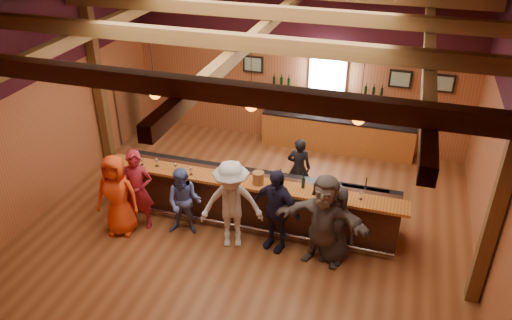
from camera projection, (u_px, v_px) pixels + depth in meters
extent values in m
plane|color=brown|center=(252.00, 221.00, 10.70)|extent=(9.00, 9.00, 0.00)
cube|color=brown|center=(298.00, 62.00, 12.91)|extent=(9.00, 0.04, 4.50)
cube|color=brown|center=(156.00, 260.00, 6.26)|extent=(9.00, 0.04, 4.50)
cube|color=brown|center=(52.00, 100.00, 10.73)|extent=(0.04, 8.00, 4.50)
cube|color=brown|center=(505.00, 161.00, 8.43)|extent=(0.04, 8.00, 4.50)
cube|color=brown|center=(251.00, 8.00, 8.47)|extent=(9.00, 8.00, 0.04)
cube|color=#350E15|center=(300.00, 7.00, 12.20)|extent=(9.00, 0.01, 1.70)
cube|color=#350E15|center=(39.00, 36.00, 10.04)|extent=(0.01, 8.00, 1.70)
cube|color=#543518|center=(97.00, 77.00, 11.94)|extent=(0.22, 0.22, 4.50)
cube|color=#543518|center=(502.00, 190.00, 7.64)|extent=(0.22, 0.22, 4.50)
cube|color=#543518|center=(177.00, 86.00, 6.13)|extent=(8.80, 0.20, 0.25)
cube|color=#543518|center=(232.00, 41.00, 7.79)|extent=(8.80, 0.20, 0.25)
cube|color=#543518|center=(267.00, 12.00, 9.45)|extent=(8.80, 0.20, 0.25)
cube|color=#543518|center=(101.00, 26.00, 9.51)|extent=(0.18, 7.80, 0.22)
cube|color=#543518|center=(251.00, 39.00, 8.74)|extent=(0.18, 7.80, 0.22)
cube|color=#543518|center=(429.00, 55.00, 7.98)|extent=(0.18, 7.80, 0.22)
cube|color=black|center=(252.00, 201.00, 10.44)|extent=(6.00, 0.60, 1.05)
cube|color=#964C1B|center=(249.00, 183.00, 10.01)|extent=(6.30, 0.50, 0.06)
cube|color=black|center=(257.00, 176.00, 10.56)|extent=(6.00, 0.48, 0.05)
cube|color=black|center=(257.00, 194.00, 10.79)|extent=(6.00, 0.48, 0.90)
cube|color=silver|center=(352.00, 193.00, 10.07)|extent=(0.45, 0.40, 0.14)
cube|color=silver|center=(377.00, 197.00, 9.94)|extent=(0.45, 0.40, 0.14)
cylinder|color=silver|center=(246.00, 227.00, 10.28)|extent=(6.00, 0.06, 0.06)
cube|color=#964C1B|center=(337.00, 135.00, 13.26)|extent=(4.00, 0.50, 0.90)
cube|color=black|center=(338.00, 119.00, 13.02)|extent=(4.00, 0.52, 0.05)
cube|color=silver|center=(328.00, 73.00, 12.76)|extent=(0.95, 0.08, 0.95)
cube|color=white|center=(327.00, 74.00, 12.72)|extent=(0.78, 0.01, 0.78)
cube|color=black|center=(253.00, 64.00, 13.24)|extent=(0.55, 0.04, 0.45)
cube|color=silver|center=(253.00, 64.00, 13.22)|extent=(0.45, 0.01, 0.35)
cube|color=black|center=(400.00, 79.00, 12.27)|extent=(0.55, 0.04, 0.45)
cube|color=silver|center=(400.00, 79.00, 12.25)|extent=(0.45, 0.01, 0.35)
cube|color=black|center=(443.00, 83.00, 12.01)|extent=(0.55, 0.04, 0.45)
cube|color=silver|center=(443.00, 84.00, 11.99)|extent=(0.45, 0.01, 0.35)
cube|color=#964C1B|center=(281.00, 88.00, 13.25)|extent=(0.60, 0.18, 0.04)
cylinder|color=black|center=(274.00, 82.00, 13.23)|extent=(0.07, 0.07, 0.26)
cylinder|color=black|center=(281.00, 82.00, 13.18)|extent=(0.07, 0.07, 0.26)
cylinder|color=black|center=(289.00, 83.00, 13.13)|extent=(0.07, 0.07, 0.26)
cube|color=#964C1B|center=(373.00, 98.00, 12.64)|extent=(0.60, 0.18, 0.04)
cylinder|color=black|center=(365.00, 91.00, 12.62)|extent=(0.07, 0.07, 0.26)
cylinder|color=black|center=(373.00, 92.00, 12.57)|extent=(0.07, 0.07, 0.26)
cylinder|color=black|center=(381.00, 93.00, 12.52)|extent=(0.07, 0.07, 0.26)
cylinder|color=black|center=(152.00, 63.00, 9.56)|extent=(0.01, 0.01, 1.25)
sphere|color=orange|center=(155.00, 93.00, 9.87)|extent=(0.24, 0.24, 0.24)
cylinder|color=black|center=(251.00, 73.00, 9.05)|extent=(0.01, 0.01, 1.25)
sphere|color=orange|center=(251.00, 105.00, 9.36)|extent=(0.24, 0.24, 0.24)
cylinder|color=black|center=(362.00, 85.00, 8.54)|extent=(0.01, 0.01, 1.25)
sphere|color=orange|center=(359.00, 118.00, 8.85)|extent=(0.24, 0.24, 0.24)
cube|color=silver|center=(136.00, 112.00, 13.46)|extent=(0.70, 0.70, 1.80)
imported|color=#E64215|center=(117.00, 195.00, 9.98)|extent=(0.95, 0.71, 1.76)
imported|color=maroon|center=(138.00, 190.00, 10.13)|extent=(0.72, 0.55, 1.77)
imported|color=#505EA1|center=(184.00, 202.00, 10.01)|extent=(0.81, 0.68, 1.50)
imported|color=beige|center=(232.00, 205.00, 9.58)|extent=(1.38, 1.05, 1.88)
imported|color=#1C1A34|center=(276.00, 210.00, 9.54)|extent=(1.12, 0.74, 1.77)
imported|color=#5E514B|center=(324.00, 220.00, 9.15)|extent=(1.80, 0.74, 1.89)
imported|color=#262629|center=(335.00, 224.00, 9.27)|extent=(0.86, 0.62, 1.62)
imported|color=black|center=(299.00, 168.00, 11.21)|extent=(0.57, 0.40, 1.47)
cylinder|color=brown|center=(258.00, 178.00, 9.88)|extent=(0.23, 0.23, 0.25)
cylinder|color=black|center=(280.00, 179.00, 9.86)|extent=(0.07, 0.07, 0.26)
cylinder|color=black|center=(281.00, 171.00, 9.77)|extent=(0.03, 0.03, 0.09)
cylinder|color=black|center=(303.00, 182.00, 9.75)|extent=(0.07, 0.07, 0.24)
cylinder|color=black|center=(304.00, 175.00, 9.67)|extent=(0.02, 0.02, 0.08)
cylinder|color=silver|center=(142.00, 165.00, 10.58)|extent=(0.07, 0.07, 0.01)
cylinder|color=silver|center=(142.00, 162.00, 10.56)|extent=(0.01, 0.01, 0.10)
sphere|color=silver|center=(142.00, 159.00, 10.52)|extent=(0.08, 0.08, 0.08)
cylinder|color=silver|center=(157.00, 166.00, 10.53)|extent=(0.07, 0.07, 0.01)
cylinder|color=silver|center=(157.00, 164.00, 10.51)|extent=(0.01, 0.01, 0.11)
sphere|color=silver|center=(156.00, 160.00, 10.46)|extent=(0.09, 0.09, 0.09)
cylinder|color=silver|center=(176.00, 171.00, 10.37)|extent=(0.07, 0.07, 0.01)
cylinder|color=silver|center=(176.00, 168.00, 10.34)|extent=(0.01, 0.01, 0.11)
sphere|color=silver|center=(175.00, 165.00, 10.30)|extent=(0.09, 0.09, 0.09)
cylinder|color=silver|center=(191.00, 174.00, 10.24)|extent=(0.07, 0.07, 0.01)
cylinder|color=silver|center=(191.00, 172.00, 10.21)|extent=(0.01, 0.01, 0.10)
sphere|color=silver|center=(190.00, 168.00, 10.17)|extent=(0.08, 0.08, 0.08)
cylinder|color=silver|center=(234.00, 178.00, 10.13)|extent=(0.07, 0.07, 0.01)
cylinder|color=silver|center=(234.00, 175.00, 10.10)|extent=(0.01, 0.01, 0.10)
sphere|color=silver|center=(234.00, 172.00, 10.06)|extent=(0.08, 0.08, 0.08)
cylinder|color=silver|center=(277.00, 186.00, 9.86)|extent=(0.08, 0.08, 0.01)
cylinder|color=silver|center=(277.00, 183.00, 9.83)|extent=(0.01, 0.01, 0.11)
sphere|color=silver|center=(277.00, 179.00, 9.78)|extent=(0.09, 0.09, 0.09)
cylinder|color=silver|center=(324.00, 193.00, 9.64)|extent=(0.07, 0.07, 0.01)
cylinder|color=silver|center=(325.00, 191.00, 9.61)|extent=(0.01, 0.01, 0.09)
sphere|color=silver|center=(325.00, 187.00, 9.57)|extent=(0.08, 0.08, 0.08)
cylinder|color=silver|center=(361.00, 199.00, 9.45)|extent=(0.07, 0.07, 0.01)
cylinder|color=silver|center=(361.00, 197.00, 9.43)|extent=(0.01, 0.01, 0.10)
sphere|color=silver|center=(361.00, 193.00, 9.39)|extent=(0.08, 0.08, 0.08)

